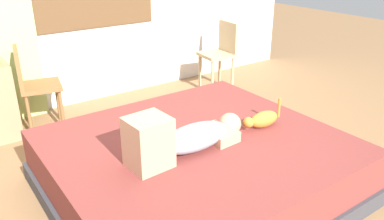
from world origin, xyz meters
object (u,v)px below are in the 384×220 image
at_px(person_lying, 184,138).
at_px(chair_spare, 221,50).
at_px(chair_by_desk, 32,83).
at_px(bed, 197,166).
at_px(cat, 262,119).

bearing_deg(person_lying, chair_spare, 44.69).
distance_m(person_lying, chair_by_desk, 1.95).
distance_m(bed, chair_spare, 2.35).
bearing_deg(bed, chair_by_desk, 110.65).
bearing_deg(chair_spare, cat, -120.63).
relative_size(person_lying, cat, 2.63).
bearing_deg(chair_by_desk, cat, -57.32).
bearing_deg(chair_by_desk, person_lying, -74.96).
distance_m(chair_by_desk, chair_spare, 2.29).
relative_size(cat, chair_by_desk, 0.42).
bearing_deg(person_lying, bed, 26.01).
xyz_separation_m(bed, chair_spare, (1.61, 1.68, 0.29)).
height_order(bed, chair_by_desk, chair_by_desk).
distance_m(bed, cat, 0.63).
xyz_separation_m(bed, chair_by_desk, (-0.68, 1.80, 0.29)).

